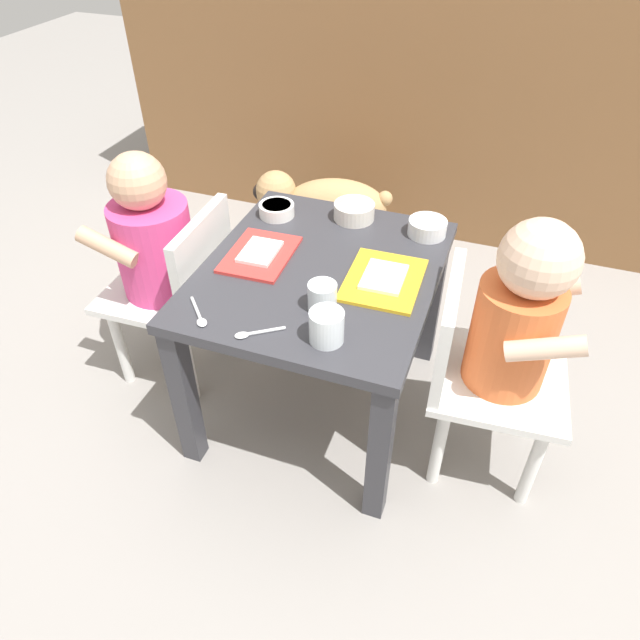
% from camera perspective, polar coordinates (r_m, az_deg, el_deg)
% --- Properties ---
extents(ground_plane, '(7.00, 7.00, 0.00)m').
position_cam_1_polar(ground_plane, '(1.57, 0.00, -7.79)').
color(ground_plane, gray).
extents(kitchen_cabinet_back, '(2.18, 0.38, 0.95)m').
position_cam_1_polar(kitchen_cabinet_back, '(2.25, 10.44, 21.51)').
color(kitchen_cabinet_back, brown).
rests_on(kitchen_cabinet_back, ground).
extents(dining_table, '(0.51, 0.60, 0.43)m').
position_cam_1_polar(dining_table, '(1.33, 0.00, 2.47)').
color(dining_table, '#333338').
rests_on(dining_table, ground).
extents(seated_child_left, '(0.29, 0.29, 0.63)m').
position_cam_1_polar(seated_child_left, '(1.47, -15.61, 6.82)').
color(seated_child_left, silver).
rests_on(seated_child_left, ground).
extents(seated_child_right, '(0.30, 0.30, 0.65)m').
position_cam_1_polar(seated_child_right, '(1.22, 18.12, -0.68)').
color(seated_child_right, silver).
rests_on(seated_child_right, ground).
extents(dog, '(0.45, 0.25, 0.32)m').
position_cam_1_polar(dog, '(1.97, 0.40, 11.22)').
color(dog, tan).
rests_on(dog, ground).
extents(food_tray_left, '(0.15, 0.19, 0.02)m').
position_cam_1_polar(food_tray_left, '(1.33, -5.87, 6.57)').
color(food_tray_left, red).
rests_on(food_tray_left, dining_table).
extents(food_tray_right, '(0.16, 0.21, 0.02)m').
position_cam_1_polar(food_tray_right, '(1.25, 6.32, 4.09)').
color(food_tray_right, gold).
rests_on(food_tray_right, dining_table).
extents(water_cup_left, '(0.07, 0.07, 0.07)m').
position_cam_1_polar(water_cup_left, '(1.08, 0.65, -0.79)').
color(water_cup_left, white).
rests_on(water_cup_left, dining_table).
extents(water_cup_right, '(0.06, 0.06, 0.06)m').
position_cam_1_polar(water_cup_right, '(1.16, 0.23, 2.17)').
color(water_cup_right, white).
rests_on(water_cup_right, dining_table).
extents(cereal_bowl_left_side, '(0.10, 0.10, 0.04)m').
position_cam_1_polar(cereal_bowl_left_side, '(1.46, 3.38, 10.69)').
color(cereal_bowl_left_side, silver).
rests_on(cereal_bowl_left_side, dining_table).
extents(veggie_bowl_far, '(0.09, 0.09, 0.03)m').
position_cam_1_polar(veggie_bowl_far, '(1.48, -4.28, 10.80)').
color(veggie_bowl_far, white).
rests_on(veggie_bowl_far, dining_table).
extents(cereal_bowl_right_side, '(0.09, 0.09, 0.04)m').
position_cam_1_polar(cereal_bowl_right_side, '(1.42, 10.52, 8.98)').
color(cereal_bowl_right_side, white).
rests_on(cereal_bowl_right_side, dining_table).
extents(spoon_by_left_tray, '(0.09, 0.07, 0.01)m').
position_cam_1_polar(spoon_by_left_tray, '(1.12, -6.45, -1.28)').
color(spoon_by_left_tray, silver).
rests_on(spoon_by_left_tray, dining_table).
extents(spoon_by_right_tray, '(0.08, 0.08, 0.01)m').
position_cam_1_polar(spoon_by_right_tray, '(1.18, -11.84, 0.49)').
color(spoon_by_right_tray, silver).
rests_on(spoon_by_right_tray, dining_table).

